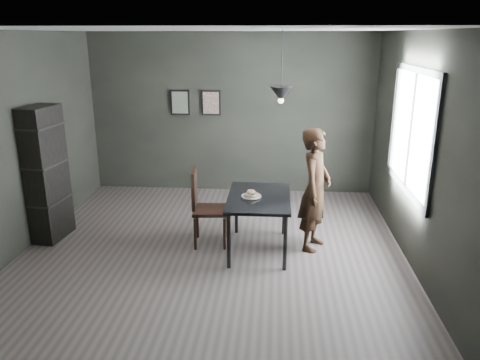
# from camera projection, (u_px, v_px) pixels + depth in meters

# --- Properties ---
(ground) EXTENTS (5.00, 5.00, 0.00)m
(ground) POSITION_uv_depth(u_px,v_px,m) (214.00, 248.00, 6.29)
(ground) COLOR #3B3533
(ground) RESTS_ON ground
(back_wall) EXTENTS (5.00, 0.10, 2.80)m
(back_wall) POSITION_uv_depth(u_px,v_px,m) (231.00, 114.00, 8.25)
(back_wall) COLOR black
(back_wall) RESTS_ON ground
(ceiling) EXTENTS (5.00, 5.00, 0.02)m
(ceiling) POSITION_uv_depth(u_px,v_px,m) (210.00, 29.00, 5.45)
(ceiling) COLOR silver
(ceiling) RESTS_ON ground
(window_assembly) EXTENTS (0.04, 1.96, 1.56)m
(window_assembly) POSITION_uv_depth(u_px,v_px,m) (411.00, 131.00, 5.82)
(window_assembly) COLOR white
(window_assembly) RESTS_ON ground
(cafe_table) EXTENTS (0.80, 1.20, 0.75)m
(cafe_table) POSITION_uv_depth(u_px,v_px,m) (259.00, 202.00, 6.04)
(cafe_table) COLOR black
(cafe_table) RESTS_ON ground
(white_plate) EXTENTS (0.23, 0.23, 0.01)m
(white_plate) POSITION_uv_depth(u_px,v_px,m) (251.00, 197.00, 5.99)
(white_plate) COLOR silver
(white_plate) RESTS_ON cafe_table
(donut_pile) EXTENTS (0.20, 0.20, 0.09)m
(donut_pile) POSITION_uv_depth(u_px,v_px,m) (251.00, 194.00, 5.98)
(donut_pile) COLOR beige
(donut_pile) RESTS_ON white_plate
(woman) EXTENTS (0.57, 0.69, 1.63)m
(woman) POSITION_uv_depth(u_px,v_px,m) (315.00, 190.00, 6.08)
(woman) COLOR black
(woman) RESTS_ON ground
(wood_chair) EXTENTS (0.50, 0.50, 1.05)m
(wood_chair) POSITION_uv_depth(u_px,v_px,m) (203.00, 202.00, 6.25)
(wood_chair) COLOR black
(wood_chair) RESTS_ON ground
(shelf_unit) EXTENTS (0.41, 0.65, 1.85)m
(shelf_unit) POSITION_uv_depth(u_px,v_px,m) (46.00, 174.00, 6.37)
(shelf_unit) COLOR black
(shelf_unit) RESTS_ON ground
(pendant_lamp) EXTENTS (0.28, 0.28, 0.86)m
(pendant_lamp) POSITION_uv_depth(u_px,v_px,m) (281.00, 94.00, 5.71)
(pendant_lamp) COLOR black
(pendant_lamp) RESTS_ON ground
(framed_print_left) EXTENTS (0.34, 0.04, 0.44)m
(framed_print_left) POSITION_uv_depth(u_px,v_px,m) (180.00, 102.00, 8.23)
(framed_print_left) COLOR black
(framed_print_left) RESTS_ON ground
(framed_print_right) EXTENTS (0.34, 0.04, 0.44)m
(framed_print_right) POSITION_uv_depth(u_px,v_px,m) (211.00, 103.00, 8.19)
(framed_print_right) COLOR black
(framed_print_right) RESTS_ON ground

